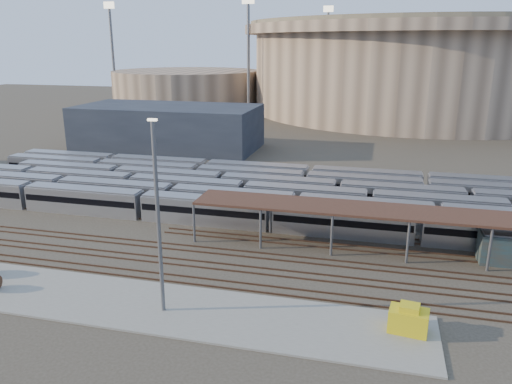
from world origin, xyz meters
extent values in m
plane|color=#383026|center=(0.00, 0.00, 0.00)|extent=(420.00, 420.00, 0.00)
cube|color=gray|center=(-5.00, -15.00, 0.10)|extent=(50.00, 9.00, 0.20)
cube|color=#B4B4B9|center=(0.45, 8.00, 1.80)|extent=(112.00, 2.90, 3.60)
cube|color=#B4B4B9|center=(3.08, 12.20, 1.80)|extent=(112.00, 2.90, 3.60)
cube|color=#B4B4B9|center=(-5.80, 16.40, 1.80)|extent=(112.00, 2.90, 3.60)
cube|color=#B4B4B9|center=(8.10, 20.60, 1.80)|extent=(112.00, 2.90, 3.60)
cube|color=#B4B4B9|center=(2.40, 24.80, 1.80)|extent=(112.00, 2.90, 3.60)
cube|color=#B4B4B9|center=(2.66, 29.00, 1.80)|extent=(112.00, 2.90, 3.60)
cylinder|color=#5D5E63|center=(-8.00, 1.30, 2.50)|extent=(0.30, 0.30, 5.00)
cylinder|color=#5D5E63|center=(-8.00, 6.70, 2.50)|extent=(0.30, 0.30, 5.00)
cylinder|color=#5D5E63|center=(0.57, 1.30, 2.50)|extent=(0.30, 0.30, 5.00)
cylinder|color=#5D5E63|center=(0.57, 6.70, 2.50)|extent=(0.30, 0.30, 5.00)
cylinder|color=#5D5E63|center=(9.14, 1.30, 2.50)|extent=(0.30, 0.30, 5.00)
cylinder|color=#5D5E63|center=(9.14, 6.70, 2.50)|extent=(0.30, 0.30, 5.00)
cylinder|color=#5D5E63|center=(17.71, 1.30, 2.50)|extent=(0.30, 0.30, 5.00)
cylinder|color=#5D5E63|center=(17.71, 6.70, 2.50)|extent=(0.30, 0.30, 5.00)
cylinder|color=#5D5E63|center=(26.29, 1.30, 2.50)|extent=(0.30, 0.30, 5.00)
cylinder|color=#5D5E63|center=(26.29, 6.70, 2.50)|extent=(0.30, 0.30, 5.00)
cube|color=#341E15|center=(22.00, 4.00, 5.15)|extent=(60.00, 6.00, 0.30)
cube|color=#4C3323|center=(0.00, -1.75, 0.09)|extent=(170.00, 0.12, 0.18)
cube|color=#4C3323|center=(0.00, -0.25, 0.09)|extent=(170.00, 0.12, 0.18)
cube|color=#4C3323|center=(0.00, -5.75, 0.09)|extent=(170.00, 0.12, 0.18)
cube|color=#4C3323|center=(0.00, -4.25, 0.09)|extent=(170.00, 0.12, 0.18)
cube|color=#4C3323|center=(0.00, -9.75, 0.09)|extent=(170.00, 0.12, 0.18)
cube|color=#4C3323|center=(0.00, -8.25, 0.09)|extent=(170.00, 0.12, 0.18)
cylinder|color=tan|center=(25.00, 140.00, 14.00)|extent=(116.00, 116.00, 28.00)
cylinder|color=tan|center=(25.00, 140.00, 29.50)|extent=(124.00, 124.00, 3.00)
cylinder|color=#6B624C|center=(25.00, 140.00, 31.75)|extent=(120.00, 120.00, 1.50)
cylinder|color=tan|center=(-60.00, 130.00, 7.00)|extent=(56.00, 56.00, 14.00)
cube|color=#1E232D|center=(-35.00, 55.00, 5.00)|extent=(42.00, 20.00, 10.00)
cylinder|color=#5D5E63|center=(-30.00, 110.00, 18.00)|extent=(1.00, 1.00, 36.00)
cube|color=#FFF2CC|center=(-30.00, 110.00, 37.20)|extent=(4.00, 0.60, 2.40)
cylinder|color=#5D5E63|center=(-85.00, 120.00, 18.00)|extent=(1.00, 1.00, 36.00)
cube|color=#FFF2CC|center=(-85.00, 120.00, 37.20)|extent=(4.00, 0.60, 2.40)
cylinder|color=#5D5E63|center=(-10.00, 160.00, 18.00)|extent=(1.00, 1.00, 36.00)
cube|color=#FFF2CC|center=(-10.00, 160.00, 37.20)|extent=(4.00, 0.60, 2.40)
cylinder|color=#5D5E63|center=(-4.66, -15.52, 9.04)|extent=(0.36, 0.36, 17.68)
cube|color=#FFF2CC|center=(-4.66, -15.52, 17.98)|extent=(0.82, 0.35, 0.20)
cube|color=gold|center=(17.31, -13.69, 1.22)|extent=(3.52, 2.47, 2.04)
camera|label=1|loc=(13.86, -53.58, 24.12)|focal=35.00mm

